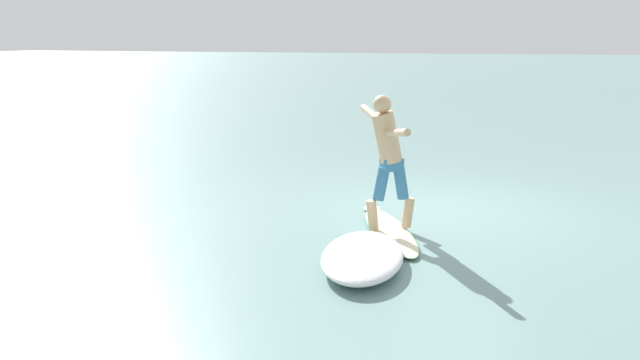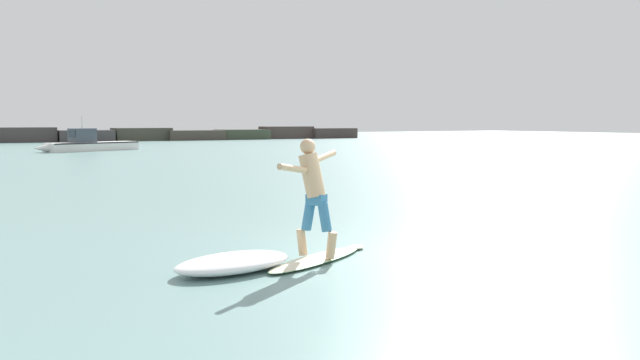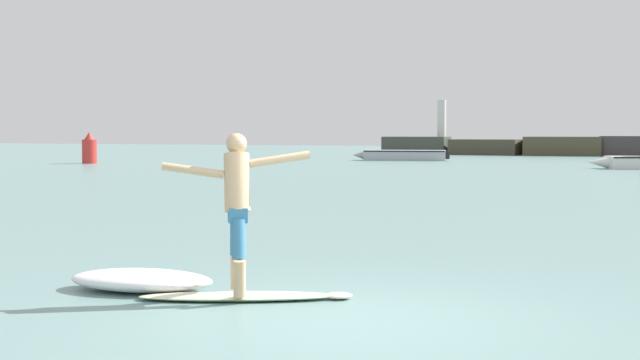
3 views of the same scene
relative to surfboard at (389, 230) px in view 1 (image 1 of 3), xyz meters
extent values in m
plane|color=gray|center=(1.45, -0.45, -0.04)|extent=(200.00, 200.00, 0.00)
ellipsoid|color=beige|center=(-0.04, -0.02, 0.00)|extent=(2.14, 1.37, 0.08)
ellipsoid|color=beige|center=(0.95, 0.46, 0.00)|extent=(0.38, 0.37, 0.07)
ellipsoid|color=#339E56|center=(-0.04, -0.02, 0.00)|extent=(2.16, 1.39, 0.03)
cone|color=black|center=(-0.83, -0.40, -0.10)|extent=(0.07, 0.07, 0.14)
cone|color=black|center=(-0.64, -0.45, -0.10)|extent=(0.07, 0.07, 0.14)
cone|color=black|center=(-0.75, -0.22, -0.10)|extent=(0.07, 0.07, 0.14)
cylinder|color=tan|center=(-0.17, 0.19, 0.23)|extent=(0.20, 0.22, 0.40)
cylinder|color=teal|center=(-0.11, 0.10, 0.64)|extent=(0.25, 0.27, 0.44)
cylinder|color=tan|center=(0.10, -0.22, 0.23)|extent=(0.20, 0.22, 0.40)
cylinder|color=teal|center=(0.04, -0.13, 0.64)|extent=(0.25, 0.27, 0.44)
cube|color=teal|center=(-0.04, -0.02, 0.89)|extent=(0.31, 0.33, 0.16)
cylinder|color=tan|center=(-0.08, 0.04, 1.24)|extent=(0.46, 0.50, 0.68)
sphere|color=tan|center=(-0.12, 0.10, 1.66)|extent=(0.23, 0.23, 0.23)
cylinder|color=tan|center=(-0.50, -0.17, 1.37)|extent=(0.61, 0.44, 0.21)
cylinder|color=tan|center=(0.29, 0.35, 1.48)|extent=(0.61, 0.44, 0.20)
ellipsoid|color=white|center=(-1.32, 0.02, 0.08)|extent=(1.84, 1.17, 0.24)
camera|label=1|loc=(-7.72, -1.62, 2.45)|focal=35.00mm
camera|label=2|loc=(-4.36, -7.94, 2.02)|focal=35.00mm
camera|label=3|loc=(4.67, -8.42, 1.79)|focal=50.00mm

